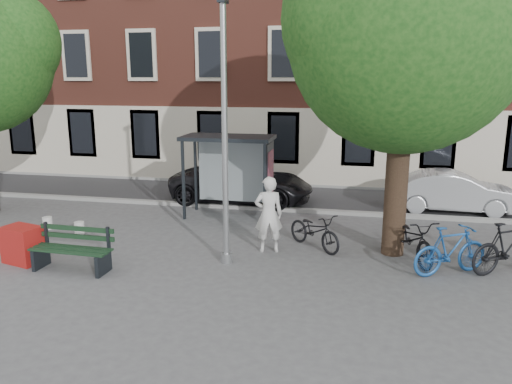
{
  "coord_description": "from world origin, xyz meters",
  "views": [
    {
      "loc": [
        3.06,
        -11.09,
        4.43
      ],
      "look_at": [
        0.38,
        1.7,
        1.4
      ],
      "focal_mm": 35.0,
      "sensor_mm": 36.0,
      "label": 1
    }
  ],
  "objects_px": {
    "bench": "(72,251)",
    "bus_shelter": "(241,158)",
    "bike_b": "(451,250)",
    "bike_d": "(508,247)",
    "painter": "(269,214)",
    "notice_sign": "(391,205)",
    "bike_c": "(411,238)",
    "car_dark": "(242,183)",
    "lamppost": "(225,149)",
    "red_stand": "(23,245)",
    "car_silver": "(454,192)",
    "bike_a": "(315,230)"
  },
  "relations": [
    {
      "from": "painter",
      "to": "bike_d",
      "type": "xyz_separation_m",
      "value": [
        5.64,
        -0.29,
        -0.38
      ]
    },
    {
      "from": "bike_d",
      "to": "car_silver",
      "type": "xyz_separation_m",
      "value": [
        -0.29,
        5.43,
        0.06
      ]
    },
    {
      "from": "bike_d",
      "to": "notice_sign",
      "type": "bearing_deg",
      "value": 38.1
    },
    {
      "from": "bus_shelter",
      "to": "red_stand",
      "type": "distance_m",
      "value": 6.8
    },
    {
      "from": "painter",
      "to": "red_stand",
      "type": "distance_m",
      "value": 6.07
    },
    {
      "from": "car_silver",
      "to": "bike_a",
      "type": "bearing_deg",
      "value": 138.82
    },
    {
      "from": "bike_b",
      "to": "car_silver",
      "type": "distance_m",
      "value": 5.9
    },
    {
      "from": "painter",
      "to": "car_silver",
      "type": "height_order",
      "value": "painter"
    },
    {
      "from": "painter",
      "to": "bike_c",
      "type": "xyz_separation_m",
      "value": [
        3.54,
        0.1,
        -0.44
      ]
    },
    {
      "from": "bike_a",
      "to": "red_stand",
      "type": "height_order",
      "value": "bike_a"
    },
    {
      "from": "bench",
      "to": "lamppost",
      "type": "bearing_deg",
      "value": 20.97
    },
    {
      "from": "lamppost",
      "to": "bike_b",
      "type": "bearing_deg",
      "value": 3.64
    },
    {
      "from": "car_silver",
      "to": "notice_sign",
      "type": "xyz_separation_m",
      "value": [
        -2.3,
        -4.5,
        0.56
      ]
    },
    {
      "from": "painter",
      "to": "bike_d",
      "type": "height_order",
      "value": "painter"
    },
    {
      "from": "lamppost",
      "to": "car_silver",
      "type": "bearing_deg",
      "value": 44.7
    },
    {
      "from": "lamppost",
      "to": "red_stand",
      "type": "height_order",
      "value": "lamppost"
    },
    {
      "from": "car_dark",
      "to": "bus_shelter",
      "type": "bearing_deg",
      "value": -167.64
    },
    {
      "from": "bench",
      "to": "bike_c",
      "type": "xyz_separation_m",
      "value": [
        7.8,
        2.28,
        0.1
      ]
    },
    {
      "from": "notice_sign",
      "to": "bike_b",
      "type": "bearing_deg",
      "value": -59.36
    },
    {
      "from": "bus_shelter",
      "to": "car_dark",
      "type": "distance_m",
      "value": 2.29
    },
    {
      "from": "red_stand",
      "to": "painter",
      "type": "bearing_deg",
      "value": 19.27
    },
    {
      "from": "bike_a",
      "to": "car_silver",
      "type": "xyz_separation_m",
      "value": [
        4.21,
        4.67,
        0.19
      ]
    },
    {
      "from": "bench",
      "to": "bike_a",
      "type": "relative_size",
      "value": 1.04
    },
    {
      "from": "lamppost",
      "to": "bench",
      "type": "xyz_separation_m",
      "value": [
        -3.4,
        -1.18,
        -2.33
      ]
    },
    {
      "from": "bike_d",
      "to": "car_dark",
      "type": "bearing_deg",
      "value": 22.97
    },
    {
      "from": "car_dark",
      "to": "red_stand",
      "type": "distance_m",
      "value": 7.97
    },
    {
      "from": "bike_d",
      "to": "car_dark",
      "type": "distance_m",
      "value": 9.2
    },
    {
      "from": "bench",
      "to": "bike_b",
      "type": "height_order",
      "value": "bike_b"
    },
    {
      "from": "lamppost",
      "to": "bike_d",
      "type": "relative_size",
      "value": 2.99
    },
    {
      "from": "car_dark",
      "to": "notice_sign",
      "type": "relative_size",
      "value": 2.91
    },
    {
      "from": "lamppost",
      "to": "bike_b",
      "type": "distance_m",
      "value": 5.65
    },
    {
      "from": "bus_shelter",
      "to": "bike_a",
      "type": "relative_size",
      "value": 1.53
    },
    {
      "from": "car_silver",
      "to": "car_dark",
      "type": "bearing_deg",
      "value": 92.03
    },
    {
      "from": "painter",
      "to": "bike_b",
      "type": "distance_m",
      "value": 4.41
    },
    {
      "from": "bench",
      "to": "notice_sign",
      "type": "height_order",
      "value": "notice_sign"
    },
    {
      "from": "lamppost",
      "to": "notice_sign",
      "type": "distance_m",
      "value": 4.52
    },
    {
      "from": "lamppost",
      "to": "bike_a",
      "type": "height_order",
      "value": "lamppost"
    },
    {
      "from": "bike_b",
      "to": "notice_sign",
      "type": "bearing_deg",
      "value": 14.76
    },
    {
      "from": "bench",
      "to": "notice_sign",
      "type": "relative_size",
      "value": 1.11
    },
    {
      "from": "lamppost",
      "to": "red_stand",
      "type": "bearing_deg",
      "value": -168.4
    },
    {
      "from": "bench",
      "to": "bike_d",
      "type": "relative_size",
      "value": 0.95
    },
    {
      "from": "bike_a",
      "to": "bike_b",
      "type": "bearing_deg",
      "value": -67.34
    },
    {
      "from": "bus_shelter",
      "to": "bench",
      "type": "distance_m",
      "value": 6.15
    },
    {
      "from": "lamppost",
      "to": "bike_d",
      "type": "distance_m",
      "value": 6.89
    },
    {
      "from": "car_dark",
      "to": "notice_sign",
      "type": "distance_m",
      "value": 6.61
    },
    {
      "from": "car_silver",
      "to": "red_stand",
      "type": "xyz_separation_m",
      "value": [
        -11.06,
        -7.14,
        -0.22
      ]
    },
    {
      "from": "red_stand",
      "to": "bike_d",
      "type": "bearing_deg",
      "value": 8.56
    },
    {
      "from": "bus_shelter",
      "to": "notice_sign",
      "type": "height_order",
      "value": "bus_shelter"
    },
    {
      "from": "bike_b",
      "to": "bike_d",
      "type": "distance_m",
      "value": 1.36
    },
    {
      "from": "bench",
      "to": "bus_shelter",
      "type": "bearing_deg",
      "value": 63.98
    }
  ]
}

